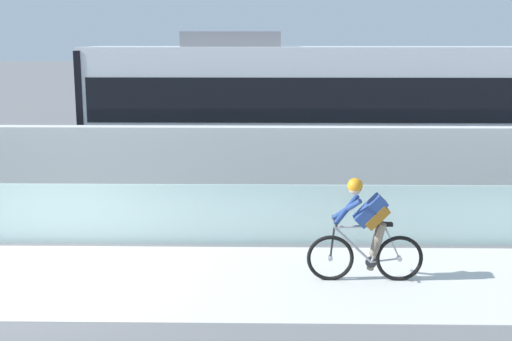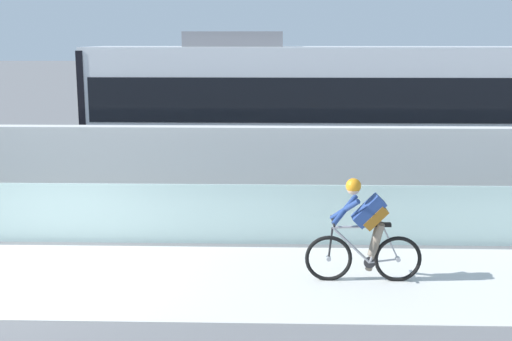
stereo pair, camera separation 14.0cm
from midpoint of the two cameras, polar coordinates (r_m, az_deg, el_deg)
The scene contains 8 objects.
ground_plane at distance 11.00m, azimuth -18.75°, elevation -8.71°, with size 200.00×200.00×0.00m, color slate.
bike_path_deck at distance 11.00m, azimuth -18.75°, elevation -8.68°, with size 32.00×3.20×0.01m, color silver.
glass_parapet at distance 12.51m, azimuth -16.00°, elevation -3.52°, with size 32.00×0.05×1.09m, color silver.
concrete_barrier_wall at distance 14.10m, azimuth -13.90°, elevation -0.09°, with size 32.00×0.36×1.90m, color silver.
tram_rail_near at distance 16.64m, azimuth -11.49°, elevation -1.59°, with size 32.00×0.08×0.01m, color #595654.
tram_rail_far at distance 18.01m, azimuth -10.46°, elevation -0.57°, with size 32.00×0.08×0.01m, color #595654.
tram at distance 16.63m, azimuth 5.14°, elevation 5.19°, with size 11.06×2.54×3.81m.
cyclist_on_bike at distance 10.18m, azimuth 9.70°, elevation -5.23°, with size 1.77×0.58×1.61m.
Camera 2 is at (3.85, -9.66, 3.65)m, focal length 46.55 mm.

